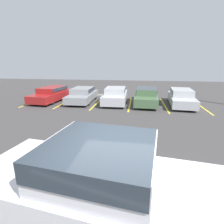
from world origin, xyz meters
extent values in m
plane|color=#423F3F|center=(0.00, 0.00, 0.00)|extent=(60.00, 60.00, 0.00)
cube|color=yellow|center=(-8.68, 10.90, 0.00)|extent=(0.12, 4.99, 0.01)
cube|color=yellow|center=(-5.96, 10.90, 0.00)|extent=(0.12, 4.99, 0.01)
cube|color=yellow|center=(-3.24, 10.90, 0.00)|extent=(0.12, 4.99, 0.01)
cube|color=yellow|center=(-0.52, 10.90, 0.00)|extent=(0.12, 4.99, 0.01)
cube|color=yellow|center=(2.21, 10.90, 0.00)|extent=(0.12, 4.99, 0.01)
cube|color=yellow|center=(4.93, 10.90, 0.00)|extent=(0.12, 4.99, 0.01)
cube|color=silver|center=(-0.30, -0.20, 0.71)|extent=(5.86, 2.78, 0.88)
cube|color=silver|center=(-0.58, -0.16, 1.50)|extent=(2.26, 2.15, 0.70)
cube|color=#2D3842|center=(-0.58, -0.16, 1.65)|extent=(2.23, 2.20, 0.38)
cube|color=silver|center=(1.46, -0.43, 1.10)|extent=(2.33, 2.24, 0.13)
cylinder|color=black|center=(1.48, 0.42, 0.44)|extent=(0.92, 0.44, 0.89)
cylinder|color=#ADADB2|center=(1.48, 0.42, 0.44)|extent=(0.53, 0.41, 0.49)
cylinder|color=black|center=(-1.87, 0.86, 0.44)|extent=(0.92, 0.44, 0.89)
cylinder|color=#ADADB2|center=(-1.87, 0.86, 0.44)|extent=(0.53, 0.41, 0.49)
cylinder|color=black|center=(-2.09, -0.82, 0.44)|extent=(0.92, 0.44, 0.89)
cylinder|color=#ADADB2|center=(-2.09, -0.82, 0.44)|extent=(0.53, 0.41, 0.49)
cube|color=maroon|center=(-7.32, 11.11, 0.47)|extent=(2.22, 4.87, 0.59)
cube|color=maroon|center=(-7.31, 11.20, 0.98)|extent=(1.80, 2.59, 0.44)
cube|color=#2D3842|center=(-7.31, 11.20, 1.07)|extent=(1.87, 2.55, 0.26)
cylinder|color=black|center=(-6.67, 9.67, 0.32)|extent=(0.29, 0.66, 0.64)
cylinder|color=#ADADB2|center=(-6.67, 9.67, 0.32)|extent=(0.27, 0.37, 0.35)
cylinder|color=black|center=(-8.21, 9.81, 0.32)|extent=(0.29, 0.66, 0.64)
cylinder|color=#ADADB2|center=(-8.21, 9.81, 0.32)|extent=(0.27, 0.37, 0.35)
cylinder|color=black|center=(-6.43, 12.41, 0.32)|extent=(0.29, 0.66, 0.64)
cylinder|color=#ADADB2|center=(-6.43, 12.41, 0.32)|extent=(0.27, 0.37, 0.35)
cylinder|color=black|center=(-7.97, 12.54, 0.32)|extent=(0.29, 0.66, 0.64)
cylinder|color=#ADADB2|center=(-7.97, 12.54, 0.32)|extent=(0.27, 0.37, 0.35)
cube|color=gray|center=(-4.57, 11.10, 0.46)|extent=(1.90, 4.33, 0.55)
cube|color=gray|center=(-4.57, 11.18, 0.96)|extent=(1.64, 2.27, 0.45)
cube|color=#2D3842|center=(-4.57, 11.18, 1.05)|extent=(1.71, 2.23, 0.27)
cylinder|color=black|center=(-3.76, 9.87, 0.33)|extent=(0.23, 0.67, 0.66)
cylinder|color=#ADADB2|center=(-3.76, 9.87, 0.33)|extent=(0.23, 0.37, 0.37)
cylinder|color=black|center=(-5.31, 9.84, 0.33)|extent=(0.23, 0.67, 0.66)
cylinder|color=#ADADB2|center=(-5.31, 9.84, 0.33)|extent=(0.23, 0.37, 0.37)
cylinder|color=black|center=(-3.82, 12.36, 0.33)|extent=(0.23, 0.67, 0.66)
cylinder|color=#ADADB2|center=(-3.82, 12.36, 0.33)|extent=(0.23, 0.37, 0.37)
cylinder|color=black|center=(-5.37, 12.32, 0.33)|extent=(0.23, 0.67, 0.66)
cylinder|color=#ADADB2|center=(-5.37, 12.32, 0.33)|extent=(0.23, 0.37, 0.37)
cube|color=#B7BABF|center=(-1.75, 11.09, 0.50)|extent=(1.91, 4.36, 0.64)
cube|color=#B7BABF|center=(-1.75, 11.18, 1.04)|extent=(1.64, 2.29, 0.44)
cube|color=#2D3842|center=(-1.75, 11.18, 1.12)|extent=(1.71, 2.24, 0.27)
cylinder|color=black|center=(-0.95, 9.86, 0.32)|extent=(0.25, 0.65, 0.64)
cylinder|color=#ADADB2|center=(-0.95, 9.86, 0.32)|extent=(0.26, 0.36, 0.35)
cylinder|color=black|center=(-2.48, 9.82, 0.32)|extent=(0.25, 0.65, 0.64)
cylinder|color=#ADADB2|center=(-2.48, 9.82, 0.32)|extent=(0.26, 0.36, 0.35)
cylinder|color=black|center=(-1.02, 12.36, 0.32)|extent=(0.25, 0.65, 0.64)
cylinder|color=#ADADB2|center=(-1.02, 12.36, 0.32)|extent=(0.26, 0.36, 0.35)
cylinder|color=black|center=(-2.55, 12.32, 0.32)|extent=(0.25, 0.65, 0.64)
cylinder|color=#ADADB2|center=(-2.55, 12.32, 0.32)|extent=(0.26, 0.36, 0.35)
cube|color=#4C6B47|center=(0.77, 11.10, 0.49)|extent=(1.92, 4.63, 0.62)
cube|color=#4C6B47|center=(0.77, 11.19, 1.04)|extent=(1.61, 2.44, 0.48)
cube|color=#2D3842|center=(0.77, 11.19, 1.13)|extent=(1.67, 2.39, 0.29)
cylinder|color=black|center=(1.43, 9.75, 0.32)|extent=(0.24, 0.65, 0.64)
cylinder|color=#ADADB2|center=(1.43, 9.75, 0.32)|extent=(0.24, 0.36, 0.35)
cylinder|color=black|center=(-0.02, 9.82, 0.32)|extent=(0.24, 0.65, 0.64)
cylinder|color=#ADADB2|center=(-0.02, 9.82, 0.32)|extent=(0.24, 0.36, 0.35)
cylinder|color=black|center=(1.56, 12.39, 0.32)|extent=(0.24, 0.65, 0.64)
cylinder|color=#ADADB2|center=(1.56, 12.39, 0.32)|extent=(0.24, 0.36, 0.35)
cylinder|color=black|center=(0.10, 12.46, 0.32)|extent=(0.24, 0.65, 0.64)
cylinder|color=#ADADB2|center=(0.10, 12.46, 0.32)|extent=(0.24, 0.36, 0.35)
cube|color=#B7BABF|center=(3.45, 11.02, 0.47)|extent=(2.06, 4.59, 0.60)
cube|color=#B7BABF|center=(3.46, 11.10, 1.01)|extent=(1.68, 2.44, 0.49)
cube|color=#2D3842|center=(3.46, 11.10, 1.11)|extent=(1.75, 2.40, 0.29)
cylinder|color=black|center=(4.07, 9.67, 0.30)|extent=(0.28, 0.63, 0.61)
cylinder|color=#ADADB2|center=(4.07, 9.67, 0.30)|extent=(0.27, 0.35, 0.34)
cylinder|color=black|center=(2.63, 9.78, 0.30)|extent=(0.28, 0.63, 0.61)
cylinder|color=#ADADB2|center=(2.63, 9.78, 0.30)|extent=(0.27, 0.35, 0.34)
cylinder|color=black|center=(4.28, 12.25, 0.30)|extent=(0.28, 0.63, 0.61)
cylinder|color=#ADADB2|center=(4.28, 12.25, 0.30)|extent=(0.27, 0.35, 0.34)
cylinder|color=black|center=(2.83, 12.37, 0.30)|extent=(0.28, 0.63, 0.61)
cylinder|color=#ADADB2|center=(2.83, 12.37, 0.30)|extent=(0.27, 0.35, 0.34)
cube|color=#B7B2A8|center=(-4.28, 14.12, 0.07)|extent=(1.83, 0.20, 0.14)
camera|label=1|loc=(0.08, -3.03, 3.26)|focal=28.00mm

